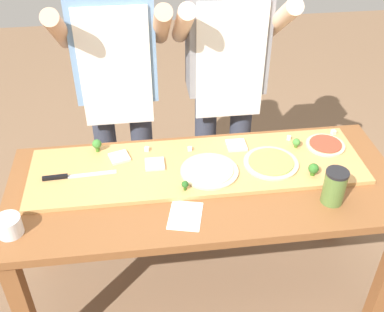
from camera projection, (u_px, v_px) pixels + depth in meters
The scene contains 23 objects.
ground_plane at pixel (203, 288), 2.53m from camera, with size 8.00×8.00×0.00m, color brown.
prep_table at pixel (204, 199), 2.14m from camera, with size 1.75×0.73×0.75m.
cutting_board at pixel (198, 167), 2.16m from camera, with size 1.53×0.43×0.02m, color tan.
chefs_knife at pixel (69, 176), 2.08m from camera, with size 0.33×0.04×0.02m.
pizza_whole_tomato_red at pixel (325, 145), 2.27m from camera, with size 0.19×0.19×0.02m.
pizza_whole_cheese_artichoke at pixel (209, 171), 2.11m from camera, with size 0.26×0.26×0.02m.
pizza_whole_pesto_green at pixel (271, 163), 2.15m from camera, with size 0.25×0.25×0.02m.
pizza_slice_far_right at pixel (155, 164), 2.15m from camera, with size 0.09×0.09×0.01m, color beige.
pizza_slice_near_right at pixel (236, 145), 2.27m from camera, with size 0.09×0.09×0.01m, color beige.
pizza_slice_center at pixel (119, 157), 2.19m from camera, with size 0.09×0.09×0.01m, color beige.
broccoli_floret_center_left at pixel (185, 185), 1.99m from camera, with size 0.03×0.03×0.05m.
broccoli_floret_back_right at pixel (296, 142), 2.25m from camera, with size 0.04×0.04×0.05m.
broccoli_floret_center_right at pixel (313, 169), 2.07m from camera, with size 0.05×0.05×0.06m.
broccoli_floret_front_left at pixel (97, 144), 2.21m from camera, with size 0.04×0.04×0.06m.
cheese_crumble_a at pixel (190, 149), 2.24m from camera, with size 0.02×0.02×0.02m, color white.
cheese_crumble_b at pixel (147, 149), 2.23m from camera, with size 0.02×0.02×0.02m, color white.
cheese_crumble_c at pixel (333, 132), 2.35m from camera, with size 0.02×0.02×0.02m, color silver.
cheese_crumble_d at pixel (289, 138), 2.31m from camera, with size 0.02×0.02×0.02m, color white.
flour_cup at pixel (9, 227), 1.81m from camera, with size 0.10×0.10×0.08m.
sauce_jar at pixel (334, 187), 1.94m from camera, with size 0.10×0.10×0.16m.
recipe_note at pixel (185, 216), 1.91m from camera, with size 0.13×0.17×0.00m, color white.
cook_left at pixel (117, 78), 2.36m from camera, with size 0.54×0.39×1.67m.
cook_right at pixel (226, 71), 2.41m from camera, with size 0.54×0.39×1.67m.
Camera 1 is at (-0.26, -1.58, 2.09)m, focal length 43.74 mm.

